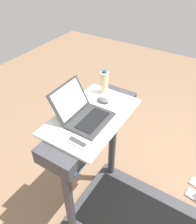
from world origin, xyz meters
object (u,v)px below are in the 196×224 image
(laptop, at_px, (84,113))
(tv_remote, at_px, (78,143))
(computer_mouse, at_px, (103,100))
(water_bottle, at_px, (104,82))

(laptop, relative_size, tv_remote, 2.07)
(computer_mouse, height_order, tv_remote, computer_mouse)
(laptop, xyz_separation_m, water_bottle, (0.35, 0.05, 0.05))
(laptop, height_order, computer_mouse, laptop)
(tv_remote, bearing_deg, computer_mouse, 11.75)
(laptop, height_order, tv_remote, laptop)
(water_bottle, distance_m, tv_remote, 0.59)
(laptop, xyz_separation_m, tv_remote, (-0.21, -0.10, -0.03))
(laptop, height_order, water_bottle, laptop)
(laptop, relative_size, water_bottle, 1.71)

